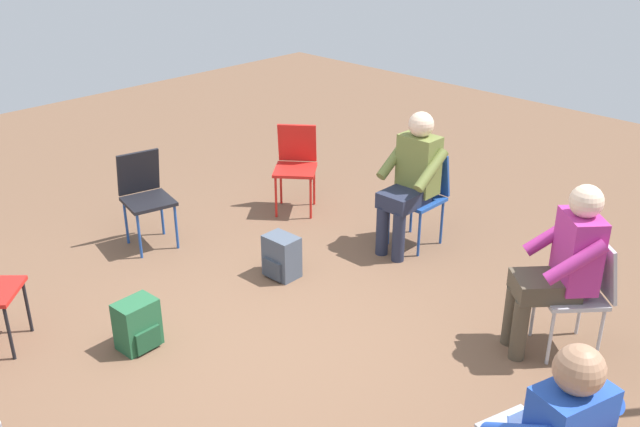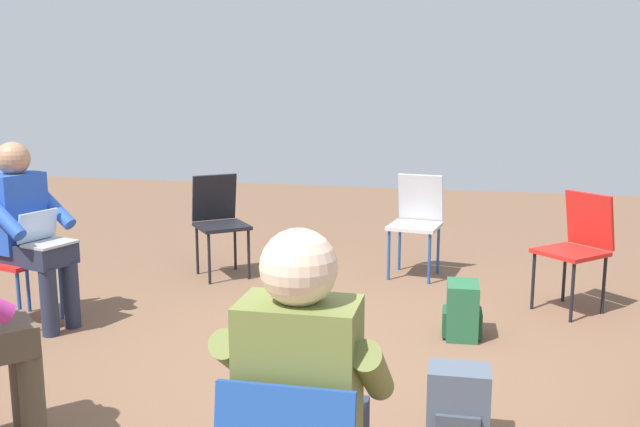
# 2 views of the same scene
# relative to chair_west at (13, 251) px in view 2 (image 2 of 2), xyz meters

# --- Properties ---
(ground_plane) EXTENTS (14.00, 14.00, 0.00)m
(ground_plane) POSITION_rel_chair_west_xyz_m (2.34, -0.34, -0.50)
(ground_plane) COLOR brown
(chair_west) EXTENTS (0.53, 0.50, 0.85)m
(chair_west) POSITION_rel_chair_west_xyz_m (0.00, 0.00, 0.00)
(chair_west) COLOR red
(chair_west) RESTS_ON ground
(chair_northeast) EXTENTS (0.58, 0.58, 0.85)m
(chair_northeast) POSITION_rel_chair_west_xyz_m (3.77, 1.10, 0.00)
(chair_northeast) COLOR red
(chair_northeast) RESTS_ON ground
(chair_northwest) EXTENTS (0.58, 0.58, 0.85)m
(chair_northwest) POSITION_rel_chair_west_xyz_m (0.94, 1.43, 0.00)
(chair_northwest) COLOR black
(chair_northwest) RESTS_ON ground
(chair_north) EXTENTS (0.45, 0.49, 0.85)m
(chair_north) POSITION_rel_chair_west_xyz_m (2.57, 1.80, 0.00)
(chair_north) COLOR #B7B7BC
(chair_north) RESTS_ON ground
(person_with_laptop) EXTENTS (0.60, 0.58, 1.24)m
(person_with_laptop) POSITION_rel_chair_west_xyz_m (0.16, -0.05, 0.20)
(person_with_laptop) COLOR #23283D
(person_with_laptop) RESTS_ON ground
(person_in_olive) EXTENTS (0.50, 0.53, 1.24)m
(person_in_olive) POSITION_rel_chair_west_xyz_m (2.59, -2.18, 0.20)
(person_in_olive) COLOR #23283D
(person_in_olive) RESTS_ON ground
(backpack_near_laptop_user) EXTENTS (0.26, 0.29, 0.36)m
(backpack_near_laptop_user) POSITION_rel_chair_west_xyz_m (3.00, 0.36, -0.34)
(backpack_near_laptop_user) COLOR #235B38
(backpack_near_laptop_user) RESTS_ON ground
(backpack_by_empty_chair) EXTENTS (0.29, 0.26, 0.36)m
(backpack_by_empty_chair) POSITION_rel_chair_west_xyz_m (3.02, -1.03, -0.34)
(backpack_by_empty_chair) COLOR #475160
(backpack_by_empty_chair) RESTS_ON ground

